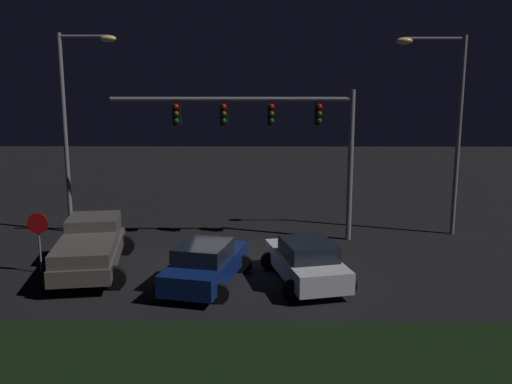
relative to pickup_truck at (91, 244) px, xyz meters
The scene contains 8 objects.
ground_plane 5.09m from the pickup_truck, 17.26° to the left, with size 80.00×80.00×0.00m, color black.
pickup_truck is the anchor object (origin of this frame).
car_sedan 7.85m from the pickup_truck, ahead, with size 3.12×4.70×1.51m.
car_sedan_far 4.56m from the pickup_truck, 18.85° to the right, with size 3.10×4.69×1.51m.
traffic_signal_gantry 8.86m from the pickup_truck, 32.18° to the left, with size 10.32×0.56×6.50m.
street_lamp_left 7.42m from the pickup_truck, 111.08° to the left, with size 2.60×0.44×8.91m.
street_lamp_right 15.92m from the pickup_truck, 19.90° to the left, with size 3.05×0.44×8.79m.
stop_sign 1.86m from the pickup_truck, behind, with size 0.76×0.08×2.23m.
Camera 1 is at (1.37, -20.80, 6.69)m, focal length 38.80 mm.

